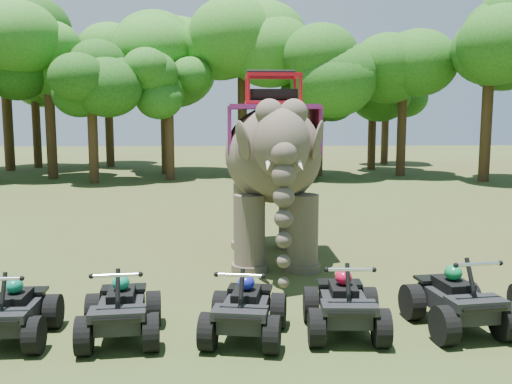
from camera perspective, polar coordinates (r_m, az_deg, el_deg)
ground at (r=11.67m, az=0.22°, el=-10.09°), size 110.00×110.00×0.00m
elephant at (r=14.00m, az=1.68°, el=2.64°), size 2.49×5.57×4.66m
atv_0 at (r=9.95m, az=-23.18°, el=-10.27°), size 1.25×1.68×1.21m
atv_1 at (r=9.48m, az=-13.40°, el=-10.60°), size 1.40×1.81×1.25m
atv_2 at (r=9.27m, az=-1.11°, el=-10.84°), size 1.47×1.84×1.24m
atv_3 at (r=9.58m, az=8.83°, el=-10.22°), size 1.33×1.77×1.27m
atv_4 at (r=10.19m, az=19.48°, el=-9.34°), size 1.52×1.93×1.31m
tree_0 at (r=35.04m, az=-1.38°, el=9.18°), size 6.24×6.24×8.92m
tree_1 at (r=33.70m, az=6.32°, el=7.23°), size 4.63×4.63×6.61m
tree_2 at (r=34.66m, az=14.42°, el=7.98°), size 5.41×5.41×7.73m
tree_3 at (r=33.06m, az=22.18°, el=9.05°), size 6.52×6.52×9.32m
tree_27 at (r=31.02m, az=-16.06°, el=6.94°), size 4.63×4.63×6.61m
tree_28 at (r=31.69m, az=-8.68°, el=7.24°), size 4.69×4.69×6.70m
tree_29 at (r=41.57m, az=-16.03°, el=8.59°), size 6.17×6.17×8.81m
tree_30 at (r=42.38m, az=12.82°, el=7.59°), size 5.05×5.05×7.21m
tree_32 at (r=40.90m, az=-14.53°, el=8.54°), size 6.05×6.05×8.64m
tree_33 at (r=38.01m, az=11.57°, el=7.53°), size 4.96×4.96×7.08m
tree_34 at (r=35.03m, az=-9.09°, el=9.29°), size 6.42×6.42×9.16m
tree_35 at (r=40.09m, az=-23.75°, el=9.74°), size 7.59×7.59×10.85m
tree_36 at (r=33.84m, az=-19.95°, el=8.37°), size 5.91×5.91×8.44m
tree_37 at (r=41.45m, az=-21.19°, el=7.90°), size 5.69×5.69×8.13m
tree_38 at (r=32.11m, az=5.80°, el=8.67°), size 5.76×5.76×8.23m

